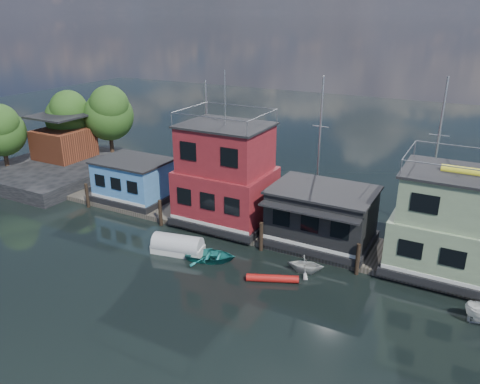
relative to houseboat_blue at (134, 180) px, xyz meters
The scene contains 13 objects.
ground 21.75m from the houseboat_blue, 33.69° to the right, with size 160.00×160.00×0.00m, color black.
dock 18.11m from the houseboat_blue, ahead, with size 48.00×5.00×0.40m, color #595147.
houseboat_blue is the anchor object (origin of this frame).
houseboat_red 9.69m from the houseboat_blue, ahead, with size 7.40×5.90×11.86m.
houseboat_dark 17.50m from the houseboat_blue, ahead, with size 7.40×6.10×4.06m.
houseboat_green 26.53m from the houseboat_blue, ahead, with size 8.40×5.90×7.03m.
pilings 17.92m from the houseboat_blue, ahead, with size 42.28×0.28×2.20m.
background_masts 23.77m from the houseboat_blue, 14.77° to the left, with size 36.40×0.16×12.00m.
shore 13.32m from the houseboat_blue, 163.07° to the left, with size 12.40×15.72×8.24m.
red_kayak 17.79m from the houseboat_blue, 20.85° to the right, with size 0.49×0.49×3.35m, color #AD1612.
dinghy_white 18.52m from the houseboat_blue, 13.26° to the right, with size 2.06×2.39×1.26m, color beige.
tarp_runabout 10.88m from the houseboat_blue, 33.83° to the right, with size 3.91×2.16×1.50m.
dinghy_teal 13.09m from the houseboat_blue, 26.65° to the right, with size 2.48×3.48×0.72m, color teal.
Camera 1 is at (8.99, -18.08, 16.10)m, focal length 35.00 mm.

